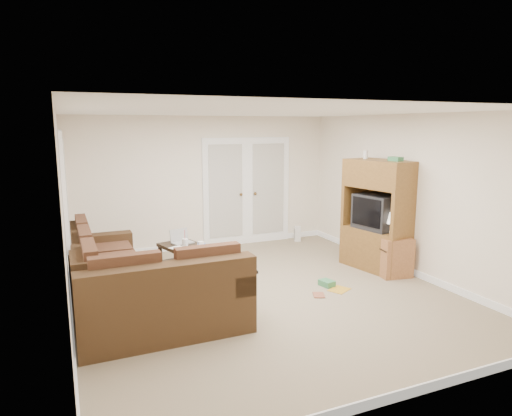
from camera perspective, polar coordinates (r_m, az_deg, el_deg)
name	(u,v)px	position (r m, az deg, el deg)	size (l,w,h in m)	color
floor	(264,294)	(6.48, 1.01, -10.72)	(5.50, 5.50, 0.00)	gray
ceiling	(265,111)	(6.05, 1.08, 11.98)	(5.00, 5.50, 0.02)	white
wall_left	(64,221)	(5.62, -22.92, -1.53)	(0.02, 5.50, 2.50)	white
wall_right	(410,195)	(7.51, 18.74, 1.53)	(0.02, 5.50, 2.50)	white
wall_back	(205,183)	(8.69, -6.41, 3.13)	(5.00, 0.02, 2.50)	white
wall_front	(405,261)	(3.86, 18.09, -6.31)	(5.00, 0.02, 2.50)	white
baseboards	(264,291)	(6.46, 1.01, -10.31)	(5.00, 5.50, 0.10)	silver
french_doors	(247,192)	(8.97, -1.11, 2.03)	(1.80, 0.05, 2.13)	silver
window_left	(64,185)	(6.56, -22.87, 2.72)	(0.05, 1.92, 1.42)	silver
sectional_sofa	(130,286)	(5.97, -15.48, -9.37)	(1.96, 2.91, 0.90)	#422D19
coffee_table	(189,260)	(7.26, -8.36, -6.42)	(0.84, 1.22, 0.76)	black
tv_armoire	(379,214)	(7.65, 15.07, -0.79)	(0.81, 1.21, 1.92)	brown
side_cabinet	(393,253)	(7.47, 16.75, -5.37)	(0.54, 0.54, 1.00)	#A0653A
space_heater	(297,234)	(9.32, 5.19, -3.22)	(0.12, 0.10, 0.31)	white
floor_magazine	(339,290)	(6.74, 10.36, -10.00)	(0.30, 0.23, 0.01)	gold
floor_greenbox	(327,283)	(6.85, 8.84, -9.26)	(0.16, 0.21, 0.09)	#3A8051
floor_book	(313,295)	(6.47, 7.17, -10.75)	(0.15, 0.21, 0.02)	brown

